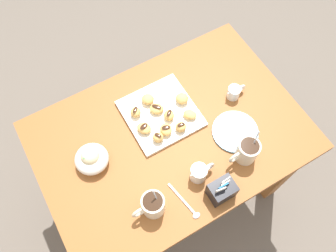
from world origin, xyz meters
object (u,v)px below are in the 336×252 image
(ice_cream_bowl, at_px, (91,158))
(beignet_0, at_px, (144,128))
(beignet_7, at_px, (190,115))
(beignet_8, at_px, (166,130))
(beignet_1, at_px, (148,99))
(saucer_sky_left, at_px, (235,132))
(beignet_6, at_px, (182,99))
(beignet_3, at_px, (136,112))
(chocolate_sauce_pitcher, at_px, (234,92))
(beignet_2, at_px, (159,138))
(sugar_caddy, at_px, (222,190))
(cream_pitcher_white, at_px, (199,172))
(beignet_9, at_px, (169,115))
(coffee_mug_cream_right, at_px, (153,205))
(dining_table, at_px, (171,148))
(pastry_plate_square, at_px, (161,113))
(coffee_mug_cream_left, at_px, (247,151))
(beignet_4, at_px, (181,127))

(ice_cream_bowl, height_order, beignet_0, ice_cream_bowl)
(beignet_7, distance_m, beignet_8, 0.11)
(beignet_0, distance_m, beignet_1, 0.13)
(saucer_sky_left, relative_size, beignet_6, 3.52)
(saucer_sky_left, xyz_separation_m, beignet_3, (0.30, -0.25, 0.03))
(chocolate_sauce_pitcher, height_order, beignet_2, chocolate_sauce_pitcher)
(ice_cream_bowl, relative_size, beignet_2, 3.08)
(sugar_caddy, relative_size, beignet_3, 2.41)
(cream_pitcher_white, bearing_deg, beignet_8, -85.34)
(beignet_6, bearing_deg, beignet_9, 25.62)
(beignet_2, height_order, beignet_8, beignet_2)
(beignet_6, xyz_separation_m, beignet_7, (0.01, 0.08, -0.00))
(beignet_3, bearing_deg, coffee_mug_cream_right, 71.47)
(beignet_3, bearing_deg, beignet_7, 147.81)
(beignet_6, distance_m, beignet_8, 0.15)
(coffee_mug_cream_right, relative_size, beignet_2, 3.74)
(coffee_mug_cream_right, xyz_separation_m, beignet_1, (-0.19, -0.38, -0.02))
(beignet_1, xyz_separation_m, beignet_9, (-0.04, 0.10, 0.00))
(sugar_caddy, height_order, saucer_sky_left, sugar_caddy)
(dining_table, height_order, beignet_3, beignet_3)
(beignet_6, bearing_deg, sugar_caddy, 79.29)
(dining_table, bearing_deg, beignet_9, -113.79)
(pastry_plate_square, bearing_deg, dining_table, 84.79)
(coffee_mug_cream_left, xyz_separation_m, saucer_sky_left, (-0.03, -0.10, -0.05))
(coffee_mug_cream_right, distance_m, beignet_7, 0.38)
(beignet_2, bearing_deg, coffee_mug_cream_left, 139.62)
(cream_pitcher_white, xyz_separation_m, beignet_7, (-0.10, -0.22, -0.01))
(coffee_mug_cream_left, xyz_separation_m, beignet_9, (0.17, -0.28, -0.02))
(cream_pitcher_white, distance_m, beignet_4, 0.19)
(dining_table, relative_size, beignet_9, 22.18)
(dining_table, height_order, beignet_0, beignet_0)
(coffee_mug_cream_right, xyz_separation_m, beignet_4, (-0.24, -0.21, -0.02))
(pastry_plate_square, relative_size, sugar_caddy, 2.58)
(beignet_0, bearing_deg, coffee_mug_cream_left, 134.95)
(beignet_9, bearing_deg, pastry_plate_square, -64.01)
(beignet_0, bearing_deg, beignet_1, -124.93)
(saucer_sky_left, height_order, beignet_8, beignet_8)
(chocolate_sauce_pitcher, distance_m, beignet_4, 0.27)
(coffee_mug_cream_left, height_order, cream_pitcher_white, coffee_mug_cream_left)
(sugar_caddy, distance_m, beignet_1, 0.46)
(cream_pitcher_white, distance_m, beignet_2, 0.20)
(beignet_6, xyz_separation_m, beignet_9, (0.08, 0.04, 0.00))
(coffee_mug_cream_left, distance_m, beignet_7, 0.26)
(beignet_2, xyz_separation_m, beignet_6, (-0.17, -0.10, -0.00))
(chocolate_sauce_pitcher, relative_size, beignet_7, 1.70)
(beignet_2, xyz_separation_m, beignet_8, (-0.04, -0.02, -0.00))
(pastry_plate_square, xyz_separation_m, chocolate_sauce_pitcher, (-0.30, 0.07, 0.02))
(coffee_mug_cream_right, bearing_deg, beignet_4, -138.64)
(coffee_mug_cream_left, bearing_deg, beignet_0, -45.05)
(beignet_4, bearing_deg, pastry_plate_square, -72.95)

